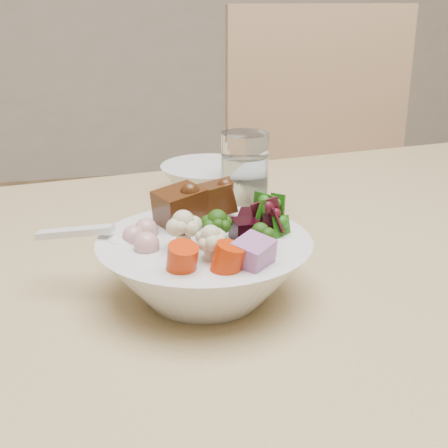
# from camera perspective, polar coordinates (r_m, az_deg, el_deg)

# --- Properties ---
(dining_table) EXTENTS (1.57, 0.99, 0.70)m
(dining_table) POSITION_cam_1_polar(r_m,az_deg,el_deg) (0.80, 15.31, -6.68)
(dining_table) COLOR tan
(dining_table) RESTS_ON ground
(chair_far) EXTENTS (0.47, 0.47, 0.95)m
(chair_far) POSITION_cam_1_polar(r_m,az_deg,el_deg) (1.44, 9.67, 2.31)
(chair_far) COLOR tan
(chair_far) RESTS_ON ground
(food_bowl) EXTENTS (0.21, 0.21, 0.11)m
(food_bowl) POSITION_cam_1_polar(r_m,az_deg,el_deg) (0.61, -1.66, -3.65)
(food_bowl) COLOR silver
(food_bowl) RESTS_ON dining_table
(soup_spoon) EXTENTS (0.11, 0.07, 0.02)m
(soup_spoon) POSITION_cam_1_polar(r_m,az_deg,el_deg) (0.61, -10.04, -1.31)
(soup_spoon) COLOR silver
(soup_spoon) RESTS_ON food_bowl
(water_glass) EXTENTS (0.06, 0.06, 0.11)m
(water_glass) POSITION_cam_1_polar(r_m,az_deg,el_deg) (0.84, 1.88, 4.36)
(water_glass) COLOR white
(water_glass) RESTS_ON dining_table
(side_bowl) EXTENTS (0.14, 0.14, 0.05)m
(side_bowl) POSITION_cam_1_polar(r_m,az_deg,el_deg) (0.91, -1.39, 3.98)
(side_bowl) COLOR silver
(side_bowl) RESTS_ON dining_table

